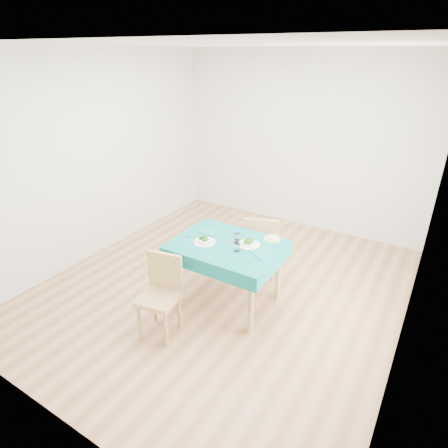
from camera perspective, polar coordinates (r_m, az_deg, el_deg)
The scene contains 16 objects.
room_shell at distance 4.10m, azimuth 0.00°, elevation 6.32°, with size 4.02×4.52×2.73m.
table at distance 4.23m, azimuth 0.53°, elevation -7.58°, with size 1.16×0.88×0.76m, color #085E5C.
chair_near at distance 3.81m, azimuth -10.03°, elevation -10.53°, with size 0.38×0.41×0.94m, color #A3824C.
chair_far at distance 4.73m, azimuth 5.90°, elevation -2.02°, with size 0.42×0.46×1.04m, color #A3824C.
bowl_near at distance 4.06m, azimuth -2.97°, elevation -2.38°, with size 0.24×0.24×0.07m, color white, non-canonical shape.
bowl_far at distance 4.01m, azimuth 3.81°, elevation -2.75°, with size 0.24×0.24×0.07m, color white, non-canonical shape.
fork_near at distance 4.13m, azimuth -5.89°, elevation -2.50°, with size 0.02×0.18×0.00m, color silver.
knife_near at distance 3.99m, azimuth -2.01°, elevation -3.44°, with size 0.01×0.19×0.00m, color silver.
fork_far at distance 4.10m, azimuth 1.43°, elevation -2.63°, with size 0.03×0.20×0.00m, color silver.
knife_far at distance 3.93m, azimuth 6.16°, elevation -4.06°, with size 0.02×0.20×0.00m, color silver.
napkin_near at distance 4.29m, azimuth -2.30°, elevation -1.24°, with size 0.20×0.14×0.01m, color #0C6865.
napkin_far at distance 3.84m, azimuth 5.80°, elevation -4.71°, with size 0.20×0.14×0.01m, color #0C6865.
tumbler_center at distance 4.09m, azimuth 2.06°, elevation -2.05°, with size 0.07×0.07×0.09m, color white.
tumbler_side at distance 3.89m, azimuth 1.96°, elevation -3.55°, with size 0.07×0.07×0.09m, color white.
side_plate at distance 4.18m, azimuth 7.38°, elevation -2.23°, with size 0.19×0.19×0.01m, color #A8D869.
bread_slice at distance 4.17m, azimuth 7.39°, elevation -2.08°, with size 0.10×0.10×0.01m, color beige.
Camera 1 is at (2.03, -3.31, 2.66)m, focal length 30.00 mm.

